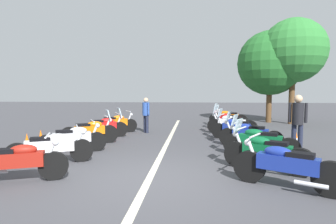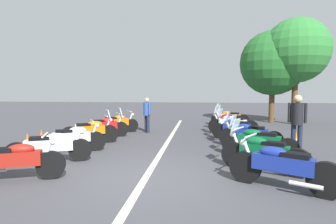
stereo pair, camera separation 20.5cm
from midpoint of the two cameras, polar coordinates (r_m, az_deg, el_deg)
The scene contains 23 objects.
ground_plane at distance 6.13m, azimuth -3.80°, elevation -13.65°, with size 80.00×80.00×0.00m, color #424247.
lane_centre_stripe at distance 9.61m, azimuth 0.06°, elevation -6.98°, with size 16.46×0.16×0.01m, color beige.
motorcycle_left_row_0 at distance 6.59m, azimuth -28.75°, elevation -8.86°, with size 0.98×2.01×0.98m.
motorcycle_left_row_1 at distance 7.82m, azimuth -22.69°, elevation -6.64°, with size 1.12×1.99×0.98m.
motorcycle_left_row_2 at distance 8.95m, azimuth -18.66°, elevation -5.17°, with size 1.14×1.86×0.98m.
motorcycle_left_row_3 at distance 10.23m, azimuth -15.23°, elevation -3.78°, with size 1.11×1.85×1.22m.
motorcycle_left_row_4 at distance 11.48m, azimuth -12.60°, elevation -2.91°, with size 1.13×1.84×1.20m.
motorcycle_left_row_5 at distance 12.63m, azimuth -10.24°, elevation -2.27°, with size 1.23×1.84×0.98m.
motorcycle_right_row_0 at distance 5.81m, azimuth 23.51°, elevation -10.27°, with size 1.19×1.91×1.01m.
motorcycle_right_row_1 at distance 6.88m, azimuth 19.90°, elevation -7.85°, with size 1.14×1.90×1.21m.
motorcycle_right_row_2 at distance 8.31m, azimuth 18.84°, elevation -5.79°, with size 1.06×2.04×1.20m.
motorcycle_right_row_3 at distance 9.68m, azimuth 17.04°, elevation -4.36°, with size 1.02×2.03×1.19m.
motorcycle_right_row_4 at distance 11.01m, azimuth 14.44°, elevation -3.26°, with size 0.97×1.88×1.20m.
motorcycle_right_row_5 at distance 12.31m, azimuth 13.63°, elevation -2.38°, with size 1.01×2.10×1.22m.
motorcycle_right_row_6 at distance 13.59m, azimuth 13.17°, elevation -1.78°, with size 1.24×1.81×1.21m.
motorcycle_right_row_7 at distance 15.14m, azimuth 13.03°, elevation -1.13°, with size 0.98×2.00×1.22m.
traffic_cone_0 at distance 9.86m, azimuth 25.59°, elevation -5.42°, with size 0.36×0.36×0.61m.
traffic_cone_1 at distance 9.52m, azimuth -26.62°, elevation -5.79°, with size 0.36×0.36×0.61m.
traffic_cone_2 at distance 10.20m, azimuth -24.28°, elevation -5.06°, with size 0.36×0.36×0.61m.
bystander_1 at distance 9.11m, azimuth 25.87°, elevation -1.38°, with size 0.32×0.50×1.78m.
bystander_2 at distance 12.50m, azimuth -3.93°, elevation -0.08°, with size 0.43×0.37×1.59m.
roadside_tree_0 at distance 17.68m, azimuth 21.27°, elevation 9.46°, with size 3.84×3.84×5.48m.
roadside_tree_1 at distance 17.42m, azimuth 25.41°, elevation 11.43°, with size 3.64×3.64×6.00m.
Camera 2 is at (-5.73, -1.14, 1.89)m, focal length 29.33 mm.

